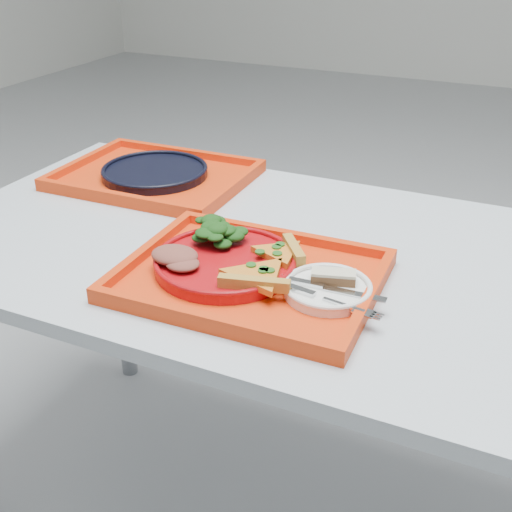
{
  "coord_description": "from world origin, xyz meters",
  "views": [
    {
      "loc": [
        0.36,
        -1.05,
        1.33
      ],
      "look_at": [
        -0.07,
        -0.1,
        0.78
      ],
      "focal_mm": 45.0,
      "sensor_mm": 36.0,
      "label": 1
    }
  ],
  "objects_px": {
    "dessert_bar": "(333,277)",
    "dinner_plate": "(225,264)",
    "tray_main": "(250,279)",
    "navy_plate": "(155,173)",
    "tray_far": "(155,178)"
  },
  "relations": [
    {
      "from": "tray_main",
      "to": "tray_far",
      "type": "distance_m",
      "value": 0.56
    },
    {
      "from": "tray_far",
      "to": "dessert_bar",
      "type": "relative_size",
      "value": 5.54
    },
    {
      "from": "dessert_bar",
      "to": "navy_plate",
      "type": "bearing_deg",
      "value": 133.56
    },
    {
      "from": "tray_far",
      "to": "navy_plate",
      "type": "height_order",
      "value": "navy_plate"
    },
    {
      "from": "dinner_plate",
      "to": "navy_plate",
      "type": "height_order",
      "value": "dinner_plate"
    },
    {
      "from": "tray_far",
      "to": "navy_plate",
      "type": "bearing_deg",
      "value": 0.0
    },
    {
      "from": "tray_main",
      "to": "navy_plate",
      "type": "bearing_deg",
      "value": 138.82
    },
    {
      "from": "tray_far",
      "to": "navy_plate",
      "type": "xyz_separation_m",
      "value": [
        0.0,
        0.0,
        0.01
      ]
    },
    {
      "from": "navy_plate",
      "to": "tray_far",
      "type": "bearing_deg",
      "value": 0.0
    },
    {
      "from": "tray_main",
      "to": "tray_far",
      "type": "bearing_deg",
      "value": 138.82
    },
    {
      "from": "dinner_plate",
      "to": "dessert_bar",
      "type": "bearing_deg",
      "value": 2.79
    },
    {
      "from": "dessert_bar",
      "to": "dinner_plate",
      "type": "bearing_deg",
      "value": 166.66
    },
    {
      "from": "tray_main",
      "to": "dinner_plate",
      "type": "height_order",
      "value": "dinner_plate"
    },
    {
      "from": "tray_far",
      "to": "dessert_bar",
      "type": "distance_m",
      "value": 0.67
    },
    {
      "from": "tray_main",
      "to": "tray_far",
      "type": "relative_size",
      "value": 1.0
    }
  ]
}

